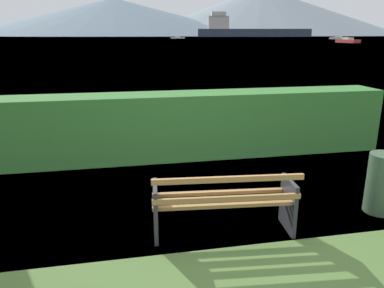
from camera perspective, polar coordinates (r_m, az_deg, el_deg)
ground_plane at (r=4.94m, az=4.63°, el=-13.05°), size 1400.00×1400.00×0.00m
water_surface at (r=313.75m, az=-11.50°, el=15.66°), size 620.00×620.00×0.00m
park_bench at (r=4.69m, az=4.88°, el=-8.85°), size 1.81×0.73×0.87m
hedge_row at (r=7.58m, az=-1.72°, el=2.87°), size 8.44×0.86×1.30m
trash_bin at (r=5.88m, az=27.04°, el=-5.36°), size 0.44×0.44×0.85m
cargo_ship_large at (r=337.69m, az=8.10°, el=16.81°), size 96.41×29.61×20.15m
fishing_boat_near at (r=117.74m, az=22.61°, el=14.30°), size 3.18×7.99×1.46m
sailboat_mid at (r=190.13m, az=21.37°, el=14.80°), size 6.06×7.89×1.70m
tender_far at (r=206.01m, az=-2.20°, el=15.87°), size 7.91×4.00×1.32m
distant_hills at (r=562.27m, az=-5.66°, el=19.02°), size 850.12×405.18×67.98m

